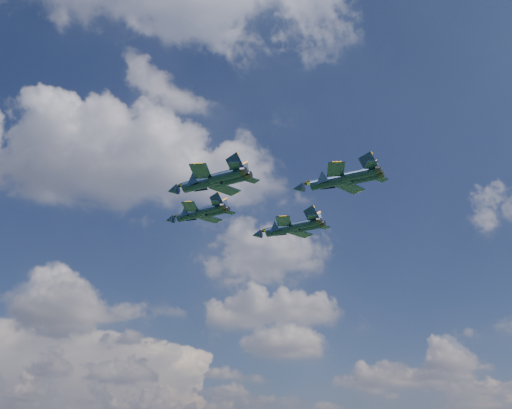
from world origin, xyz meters
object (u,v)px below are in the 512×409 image
object	(u,v)px
jet_left	(200,183)
jet_right	(280,230)
jet_slot	(328,181)
jet_lead	(190,215)

from	to	relation	value
jet_left	jet_right	xyz separation A→B (m)	(17.23, 21.79, 1.09)
jet_right	jet_slot	distance (m)	21.16
jet_left	jet_slot	world-z (taller)	jet_slot
jet_lead	jet_right	bearing A→B (deg)	-53.62
jet_slot	jet_right	bearing A→B (deg)	47.57
jet_slot	jet_left	bearing A→B (deg)	126.49
jet_left	jet_right	distance (m)	27.80
jet_lead	jet_left	world-z (taller)	jet_lead
jet_left	jet_right	bearing A→B (deg)	-3.43
jet_right	jet_slot	xyz separation A→B (m)	(5.28, -20.45, 1.28)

